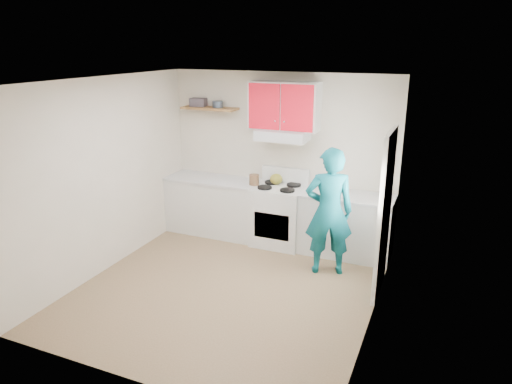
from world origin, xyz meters
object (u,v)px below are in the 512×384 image
at_px(person, 329,212).
at_px(tin, 218,104).
at_px(stove, 279,216).
at_px(kettle, 276,179).
at_px(crock, 254,180).

bearing_deg(person, tin, -42.12).
bearing_deg(tin, stove, -9.52).
height_order(stove, person, person).
xyz_separation_m(stove, tin, (-1.11, 0.19, 1.63)).
distance_m(tin, kettle, 1.49).
xyz_separation_m(stove, kettle, (-0.10, 0.13, 0.54)).
relative_size(stove, kettle, 4.72).
relative_size(crock, person, 0.10).
xyz_separation_m(stove, person, (0.93, -0.64, 0.41)).
height_order(kettle, crock, kettle).
xyz_separation_m(kettle, crock, (-0.30, -0.16, -0.01)).
height_order(kettle, person, person).
height_order(tin, crock, tin).
bearing_deg(stove, tin, 170.48).
bearing_deg(crock, tin, 162.79).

